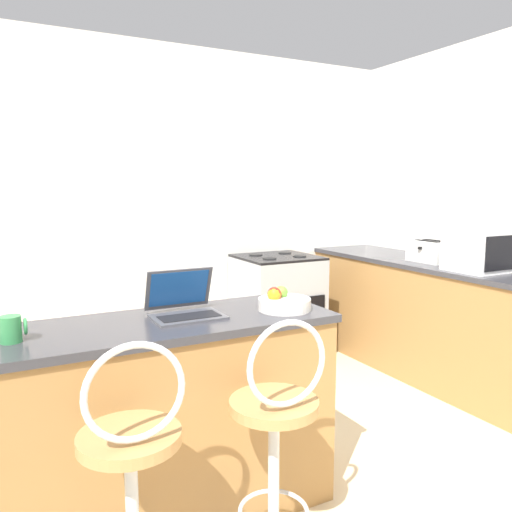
% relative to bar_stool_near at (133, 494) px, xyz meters
% --- Properties ---
extents(wall_back, '(12.00, 0.06, 2.60)m').
position_rel_bar_stool_near_xyz_m(wall_back, '(0.90, 2.41, 0.82)').
color(wall_back, silver).
rests_on(wall_back, ground_plane).
extents(breakfast_bar, '(1.49, 0.54, 0.91)m').
position_rel_bar_stool_near_xyz_m(breakfast_bar, '(0.27, 0.50, -0.02)').
color(breakfast_bar, '#9E703D').
rests_on(breakfast_bar, ground_plane).
extents(counter_right, '(0.65, 3.01, 0.91)m').
position_rel_bar_stool_near_xyz_m(counter_right, '(2.65, 0.89, -0.02)').
color(counter_right, '#9E703D').
rests_on(counter_right, ground_plane).
extents(bar_stool_near, '(0.40, 0.40, 1.02)m').
position_rel_bar_stool_near_xyz_m(bar_stool_near, '(0.00, 0.00, 0.00)').
color(bar_stool_near, silver).
rests_on(bar_stool_near, ground_plane).
extents(bar_stool_far, '(0.40, 0.40, 1.02)m').
position_rel_bar_stool_near_xyz_m(bar_stool_far, '(0.54, 0.00, 0.00)').
color(bar_stool_far, silver).
rests_on(bar_stool_far, ground_plane).
extents(laptop, '(0.31, 0.26, 0.21)m').
position_rel_bar_stool_near_xyz_m(laptop, '(0.38, 0.55, 0.48)').
color(laptop, '#47474C').
rests_on(laptop, breakfast_bar).
extents(microwave, '(0.51, 0.35, 0.29)m').
position_rel_bar_stool_near_xyz_m(microwave, '(2.65, 0.76, 0.57)').
color(microwave, white).
rests_on(microwave, counter_right).
extents(toaster, '(0.23, 0.32, 0.17)m').
position_rel_bar_stool_near_xyz_m(toaster, '(2.62, 1.22, 0.51)').
color(toaster, silver).
rests_on(toaster, counter_right).
extents(stove_range, '(0.64, 0.61, 0.92)m').
position_rel_bar_stool_near_xyz_m(stove_range, '(1.74, 2.06, -0.02)').
color(stove_range, '#9EA3A8').
rests_on(stove_range, ground_plane).
extents(fruit_bowl, '(0.25, 0.25, 0.11)m').
position_rel_bar_stool_near_xyz_m(fruit_bowl, '(0.82, 0.43, 0.47)').
color(fruit_bowl, silver).
rests_on(fruit_bowl, breakfast_bar).
extents(mug_green, '(0.09, 0.08, 0.10)m').
position_rel_bar_stool_near_xyz_m(mug_green, '(-0.32, 0.47, 0.48)').
color(mug_green, '#338447').
rests_on(mug_green, breakfast_bar).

